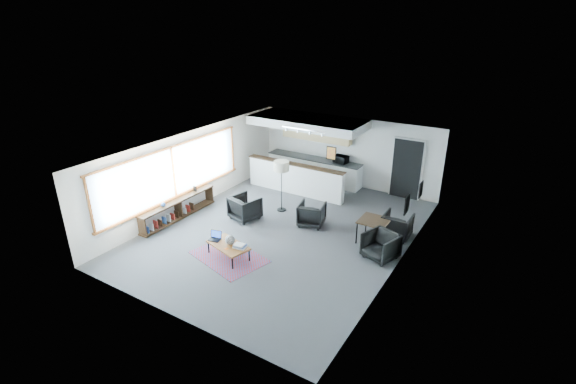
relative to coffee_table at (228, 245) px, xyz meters
The scene contains 21 objects.
room 2.27m from the coffee_table, 77.00° to the left, with size 7.02×9.02×2.62m.
window 3.38m from the coffee_table, 159.67° to the left, with size 0.10×5.95×1.66m.
console 2.99m from the coffee_table, 161.25° to the left, with size 0.35×3.00×0.80m.
kitchenette 5.86m from the coffee_table, 97.32° to the left, with size 4.20×1.96×2.60m.
doorway 7.04m from the coffee_table, 66.74° to the left, with size 1.10×0.12×2.15m.
track_light 4.74m from the coffee_table, 91.71° to the left, with size 1.60×0.07×0.15m.
wall_art_lower 4.76m from the coffee_table, 31.51° to the left, with size 0.03×0.38×0.48m.
wall_art_upper 5.53m from the coffee_table, 43.34° to the left, with size 0.03×0.34×0.44m.
kilim_rug 0.35m from the coffee_table, ahead, with size 2.23×1.79×0.01m.
coffee_table is the anchor object (origin of this frame).
laptop 0.49m from the coffee_table, behind, with size 0.36×0.31×0.22m.
ceramic_pot 0.17m from the coffee_table, 43.77° to the left, with size 0.26×0.26×0.26m.
book_stack 0.37m from the coffee_table, ahead, with size 0.35×0.30×0.10m.
coaster 0.23m from the coffee_table, 62.55° to the right, with size 0.13×0.13×0.01m.
armchair_left 2.32m from the coffee_table, 115.85° to the left, with size 0.81×0.76×0.84m, color black.
armchair_right 2.99m from the coffee_table, 70.77° to the left, with size 0.76×0.72×0.79m, color black.
floor_lamp 3.43m from the coffee_table, 96.39° to the left, with size 0.60×0.60×1.72m.
dining_table 4.11m from the coffee_table, 43.50° to the left, with size 0.80×0.80×0.68m.
dining_chair_near 4.03m from the coffee_table, 30.83° to the left, with size 0.67×0.62×0.69m, color black.
dining_chair_far 4.89m from the coffee_table, 44.87° to the left, with size 0.66×0.62×0.68m, color black.
microwave 6.22m from the coffee_table, 86.49° to the left, with size 0.52×0.29×0.35m, color black.
Camera 1 is at (5.91, -9.38, 5.96)m, focal length 26.00 mm.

